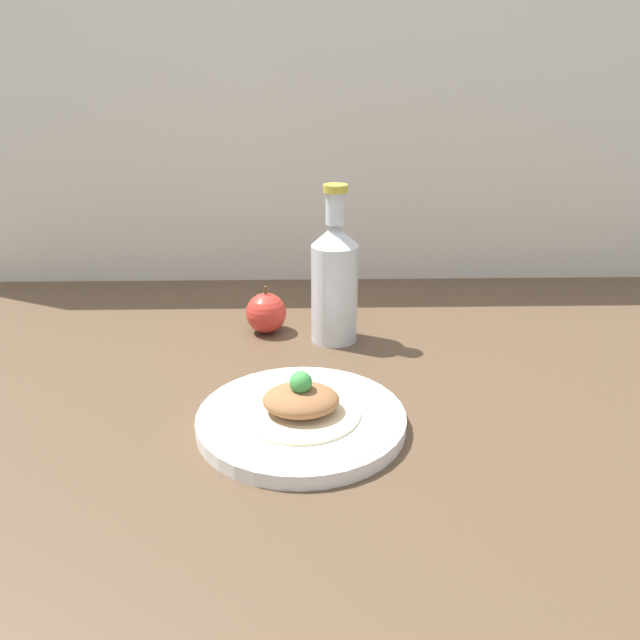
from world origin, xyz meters
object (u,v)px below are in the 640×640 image
object	(u,v)px
plate	(301,418)
cider_bottle	(335,280)
plated_food	(301,402)
apple	(266,313)

from	to	relation	value
plate	cider_bottle	bearing A→B (deg)	78.85
plated_food	apple	xyz separation A→B (cm)	(-6.35, 32.25, -0.11)
plate	apple	bearing A→B (deg)	101.14
plated_food	cider_bottle	bearing A→B (deg)	78.85
plated_food	apple	bearing A→B (deg)	101.14
plated_food	apple	size ratio (longest dim) A/B	1.82
plated_food	apple	distance (cm)	32.87
apple	plate	bearing A→B (deg)	-78.86
plate	cider_bottle	world-z (taller)	cider_bottle
plate	plated_food	distance (cm)	2.47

